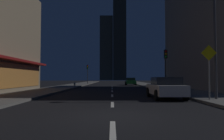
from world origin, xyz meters
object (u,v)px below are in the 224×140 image
Objects in this scene: street_lamp_right at (201,17)px; traffic_light_near_right at (165,61)px; fire_hydrant_far_left at (75,84)px; traffic_light_far_left at (87,70)px; car_parked_far at (130,81)px; car_parked_near at (165,88)px; pedestrian_crossing_sign at (209,67)px.

traffic_light_near_right is at bearing 89.19° from street_lamp_right.
traffic_light_near_right is at bearing -43.64° from fire_hydrant_far_left.
car_parked_far is at bearing -30.70° from traffic_light_far_left.
car_parked_far reaches higher than fire_hydrant_far_left.
fire_hydrant_far_left is (-9.50, -7.68, -0.29)m from car_parked_far.
street_lamp_right is (11.28, -19.35, 4.61)m from fire_hydrant_far_left.
pedestrian_crossing_sign is (2.00, -2.04, 1.28)m from car_parked_near.
car_parked_far is 18.81m from traffic_light_near_right.
car_parked_far is 0.64× the size of street_lamp_right.
fire_hydrant_far_left is (-9.50, 17.73, -0.29)m from car_parked_near.
car_parked_near is 3.13m from pedestrian_crossing_sign.
street_lamp_right is 2.09× the size of pedestrian_crossing_sign.
fire_hydrant_far_left is 22.92m from pedestrian_crossing_sign.
street_lamp_right is at bearing -42.37° from car_parked_near.
car_parked_near is at bearing -90.00° from car_parked_far.
fire_hydrant_far_left is at bearing 118.18° from car_parked_near.
fire_hydrant_far_left is 0.16× the size of traffic_light_near_right.
traffic_light_near_right is at bearing 74.51° from car_parked_near.
street_lamp_right is 3.09m from pedestrian_crossing_sign.
traffic_light_far_left is (-11.00, 23.96, 0.00)m from traffic_light_near_right.
pedestrian_crossing_sign reaches higher than car_parked_far.
street_lamp_right is (1.78, -1.62, 4.33)m from car_parked_near.
street_lamp_right is (-0.12, -8.48, 1.87)m from traffic_light_near_right.
fire_hydrant_far_left is at bearing 120.19° from pedestrian_crossing_sign.
car_parked_near is 1.01× the size of traffic_light_far_left.
car_parked_far is at bearing 90.00° from car_parked_near.
car_parked_near is at bearing -73.55° from traffic_light_far_left.
traffic_light_near_right is 8.98m from pedestrian_crossing_sign.
pedestrian_crossing_sign is (11.50, -19.77, 1.56)m from fire_hydrant_far_left.
traffic_light_near_right is (1.90, -18.55, 2.45)m from car_parked_far.
traffic_light_near_right is (1.90, 6.86, 2.45)m from car_parked_near.
street_lamp_right is at bearing -90.81° from traffic_light_near_right.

